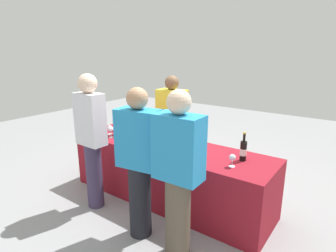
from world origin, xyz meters
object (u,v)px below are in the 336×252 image
Objects in this scene: guest_0 at (91,137)px; guest_1 at (139,160)px; server_pouring at (172,124)px; guest_2 at (178,172)px; wine_bottle_3 at (243,151)px; wine_glass_3 at (144,135)px; wine_glass_4 at (232,158)px; menu_board at (149,136)px; wine_bottle_1 at (136,127)px; wine_glass_0 at (110,128)px; wine_bottle_2 at (167,131)px; wine_bottle_0 at (121,122)px; ice_bucket at (122,128)px; wine_glass_2 at (129,134)px; wine_glass_1 at (111,129)px.

guest_1 is at bearing -4.72° from guest_0.
guest_2 reaches higher than server_pouring.
wine_bottle_3 is 1.30m from wine_glass_3.
wine_glass_3 is 1.27m from wine_glass_4.
menu_board is at bearing 106.84° from guest_0.
wine_bottle_1 is 2.26× the size of wine_glass_4.
wine_glass_0 is 0.65m from guest_0.
wine_glass_0 is at bearing -174.34° from wine_bottle_3.
wine_bottle_2 is at bearing 115.00° from server_pouring.
wine_bottle_0 is 1.92m from wine_glass_4.
ice_bucket is 0.67m from guest_0.
guest_0 is 1.05× the size of guest_1.
menu_board is (-0.13, 1.01, -0.40)m from wine_glass_0.
wine_glass_2 is 0.92m from guest_1.
guest_0 is (0.19, -0.47, 0.06)m from wine_glass_1.
wine_glass_4 is (1.05, -0.31, -0.02)m from wine_bottle_2.
guest_1 is at bearing -36.71° from ice_bucket.
guest_0 is at bearing -75.96° from ice_bucket.
server_pouring is 0.94× the size of guest_0.
wine_glass_2 is at bearing -138.56° from wine_bottle_2.
guest_2 is at bearing -31.45° from menu_board.
guest_2 is at bearing -22.60° from wine_glass_0.
wine_bottle_1 reaches higher than wine_glass_3.
wine_glass_1 is at bearing -174.32° from wine_glass_2.
wine_glass_0 is at bearing -151.14° from ice_bucket.
wine_bottle_3 is at bearing 153.52° from server_pouring.
wine_glass_4 is at bearing -4.12° from ice_bucket.
menu_board is at bearing 118.19° from wine_bottle_1.
wine_glass_1 is at bearing 141.88° from guest_1.
guest_0 is 0.83m from guest_1.
wine_bottle_0 is at bearing 133.11° from guest_1.
wine_bottle_0 is at bearing 137.57° from ice_bucket.
guest_2 is (-0.24, -0.64, 0.01)m from wine_glass_4.
server_pouring is 0.98× the size of guest_1.
wine_glass_1 is 1.15× the size of wine_glass_2.
wine_bottle_0 is 0.26m from ice_bucket.
ice_bucket is 0.12× the size of guest_0.
wine_bottle_2 reaches higher than ice_bucket.
wine_glass_1 is at bearing -170.97° from wine_bottle_3.
wine_bottle_1 reaches higher than wine_glass_1.
wine_bottle_2 is at bearing -25.78° from menu_board.
wine_bottle_0 is 1.05× the size of wine_bottle_3.
wine_bottle_1 is 0.78m from guest_0.
wine_glass_3 is 0.68m from server_pouring.
guest_2 reaches higher than wine_glass_3.
wine_bottle_1 is 0.52m from wine_bottle_2.
wine_bottle_2 is 0.32m from wine_glass_3.
wine_bottle_0 is at bearing 98.75° from wine_glass_0.
wine_glass_4 is (1.74, 0.05, -0.02)m from wine_glass_1.
wine_bottle_0 is at bearing -70.91° from menu_board.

